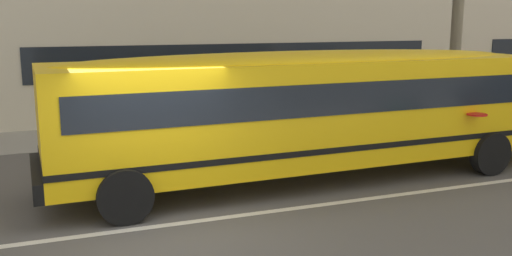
{
  "coord_description": "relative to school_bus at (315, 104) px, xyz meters",
  "views": [
    {
      "loc": [
        -1.69,
        -8.66,
        3.31
      ],
      "look_at": [
        1.94,
        0.78,
        1.34
      ],
      "focal_mm": 39.75,
      "sensor_mm": 36.0,
      "label": 1
    }
  ],
  "objects": [
    {
      "name": "school_bus",
      "position": [
        0.0,
        0.0,
        0.0
      ],
      "size": [
        11.94,
        2.84,
        2.66
      ],
      "rotation": [
        0.0,
        0.0,
        0.02
      ],
      "color": "yellow",
      "rests_on": "ground_plane"
    },
    {
      "name": "lane_centreline",
      "position": [
        -3.54,
        -1.57,
        -1.58
      ],
      "size": [
        110.0,
        0.16,
        0.01
      ],
      "primitive_type": "cube",
      "color": "silver",
      "rests_on": "ground_plane"
    },
    {
      "name": "ground_plane",
      "position": [
        -3.54,
        -1.57,
        -1.58
      ],
      "size": [
        400.0,
        400.0,
        0.0
      ],
      "primitive_type": "plane",
      "color": "#54514F"
    },
    {
      "name": "sidewalk_far",
      "position": [
        -3.54,
        6.09,
        -1.57
      ],
      "size": [
        120.0,
        3.0,
        0.01
      ],
      "primitive_type": "cube",
      "color": "gray",
      "rests_on": "ground_plane"
    }
  ]
}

